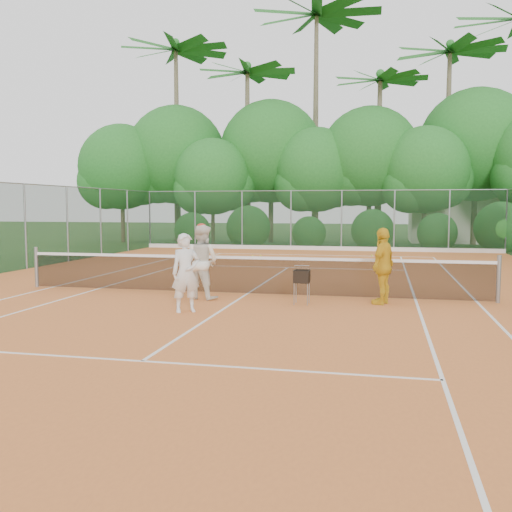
{
  "coord_description": "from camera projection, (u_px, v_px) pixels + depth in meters",
  "views": [
    {
      "loc": [
        3.33,
        -13.84,
        2.23
      ],
      "look_at": [
        0.51,
        -1.2,
        1.1
      ],
      "focal_mm": 40.0,
      "sensor_mm": 36.0,
      "label": 1
    }
  ],
  "objects": [
    {
      "name": "stray_ball_c",
      "position": [
        372.0,
        255.0,
        25.33
      ],
      "size": [
        0.07,
        0.07,
        0.07
      ],
      "primitive_type": "sphere",
      "color": "#C5D932",
      "rests_on": "clay_court"
    },
    {
      "name": "clay_court",
      "position": [
        247.0,
        295.0,
        14.37
      ],
      "size": [
        18.0,
        36.0,
        0.02
      ],
      "primitive_type": "cube",
      "color": "orange",
      "rests_on": "ground"
    },
    {
      "name": "player_center_grp",
      "position": [
        202.0,
        262.0,
        13.61
      ],
      "size": [
        1.02,
        0.89,
        1.81
      ],
      "color": "white",
      "rests_on": "clay_court"
    },
    {
      "name": "tropical_treeline",
      "position": [
        351.0,
        157.0,
        33.28
      ],
      "size": [
        32.1,
        8.49,
        15.03
      ],
      "color": "brown",
      "rests_on": "ground"
    },
    {
      "name": "tennis_net",
      "position": [
        247.0,
        274.0,
        14.33
      ],
      "size": [
        11.97,
        0.1,
        1.1
      ],
      "color": "gray",
      "rests_on": "clay_court"
    },
    {
      "name": "court_markings",
      "position": [
        247.0,
        294.0,
        14.37
      ],
      "size": [
        11.03,
        23.83,
        0.01
      ],
      "color": "white",
      "rests_on": "clay_court"
    },
    {
      "name": "player_yellow",
      "position": [
        383.0,
        266.0,
        12.86
      ],
      "size": [
        0.76,
        1.1,
        1.73
      ],
      "primitive_type": "imported",
      "rotation": [
        0.0,
        0.0,
        -1.94
      ],
      "color": "gold",
      "rests_on": "clay_court"
    },
    {
      "name": "stray_ball_a",
      "position": [
        253.0,
        256.0,
        25.1
      ],
      "size": [
        0.07,
        0.07,
        0.07
      ],
      "primitive_type": "sphere",
      "color": "gold",
      "rests_on": "clay_court"
    },
    {
      "name": "ball_hopper",
      "position": [
        302.0,
        277.0,
        12.88
      ],
      "size": [
        0.34,
        0.34,
        0.77
      ],
      "rotation": [
        0.0,
        0.0,
        0.34
      ],
      "color": "gray",
      "rests_on": "clay_court"
    },
    {
      "name": "player_white",
      "position": [
        186.0,
        273.0,
        11.89
      ],
      "size": [
        0.72,
        0.66,
        1.65
      ],
      "primitive_type": "imported",
      "rotation": [
        0.0,
        0.0,
        0.57
      ],
      "color": "silver",
      "rests_on": "clay_court"
    },
    {
      "name": "stray_ball_b",
      "position": [
        261.0,
        255.0,
        25.27
      ],
      "size": [
        0.07,
        0.07,
        0.07
      ],
      "primitive_type": "sphere",
      "color": "#CFD631",
      "rests_on": "clay_court"
    },
    {
      "name": "fence_back",
      "position": [
        316.0,
        220.0,
        28.82
      ],
      "size": [
        18.07,
        0.07,
        3.0
      ],
      "color": "#19381E",
      "rests_on": "clay_court"
    },
    {
      "name": "ground",
      "position": [
        247.0,
        295.0,
        14.37
      ],
      "size": [
        120.0,
        120.0,
        0.0
      ],
      "primitive_type": "plane",
      "color": "#244819",
      "rests_on": "ground"
    },
    {
      "name": "club_building",
      "position": [
        476.0,
        218.0,
        35.62
      ],
      "size": [
        8.0,
        5.0,
        3.0
      ],
      "primitive_type": "cube",
      "color": "beige",
      "rests_on": "ground"
    }
  ]
}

